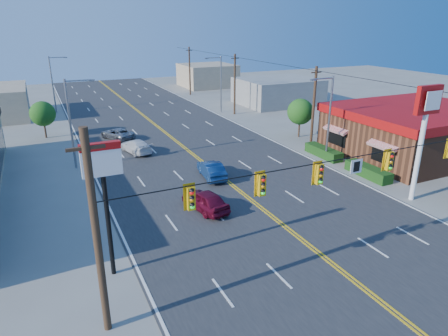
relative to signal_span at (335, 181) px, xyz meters
name	(u,v)px	position (x,y,z in m)	size (l,w,h in m)	color
ground	(328,262)	(0.12, 0.00, -4.89)	(160.00, 160.00, 0.00)	gray
road	(196,157)	(0.12, 20.00, -4.86)	(20.00, 120.00, 0.06)	#2D2D30
signal_span	(335,181)	(0.00, 0.00, 0.00)	(24.32, 0.34, 9.00)	#47301E
kfc	(413,131)	(20.02, 12.00, -2.51)	(16.30, 12.40, 4.70)	brown
kfc_pylon	(425,120)	(11.12, 4.00, 1.16)	(2.20, 0.36, 8.50)	white
pizza_hut_sign	(104,183)	(-10.88, 4.00, 0.30)	(1.90, 0.30, 6.85)	black
streetlight_se	(328,114)	(10.91, 14.00, -0.37)	(2.55, 0.25, 8.00)	gray
streetlight_ne	(220,81)	(10.91, 38.00, -0.37)	(2.55, 0.25, 8.00)	gray
streetlight_sw	(72,119)	(-10.67, 22.00, -0.37)	(2.55, 0.25, 8.00)	gray
streetlight_nw	(54,81)	(-10.67, 48.00, -0.37)	(2.55, 0.25, 8.00)	gray
utility_pole_near	(313,108)	(12.32, 18.00, -0.69)	(0.28, 0.28, 8.40)	#47301E
utility_pole_mid	(235,85)	(12.32, 36.00, -0.69)	(0.28, 0.28, 8.40)	#47301E
utility_pole_far	(190,71)	(12.32, 54.00, -0.69)	(0.28, 0.28, 8.40)	#47301E
tree_kfc_rear	(300,112)	(13.62, 22.00, -1.95)	(2.94, 2.94, 4.41)	#47301E
tree_west	(43,114)	(-12.88, 34.00, -2.09)	(2.80, 2.80, 4.20)	#47301E
bld_east_mid	(278,91)	(22.12, 40.00, -2.89)	(12.00, 10.00, 4.00)	gray
bld_east_far	(207,75)	(19.12, 62.00, -2.69)	(10.00, 10.00, 4.40)	tan
car_magenta	(205,201)	(-3.58, 8.87, -4.16)	(1.70, 4.23, 1.44)	maroon
car_blue	(212,170)	(-0.71, 14.36, -4.18)	(1.49, 4.26, 1.40)	navy
car_white	(136,147)	(-4.85, 24.03, -4.24)	(1.82, 4.48, 1.30)	silver
car_silver	(117,134)	(-5.59, 29.80, -4.26)	(2.06, 4.47, 1.24)	gray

